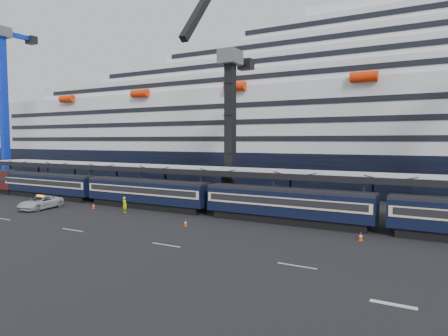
{
  "coord_description": "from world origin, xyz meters",
  "views": [
    {
      "loc": [
        7.33,
        -31.69,
        9.23
      ],
      "look_at": [
        -15.98,
        10.0,
        5.89
      ],
      "focal_mm": 32.0,
      "sensor_mm": 36.0,
      "label": 1
    }
  ],
  "objects": [
    {
      "name": "ground",
      "position": [
        0.0,
        0.0,
        0.0
      ],
      "size": [
        260.0,
        260.0,
        0.0
      ],
      "primitive_type": "plane",
      "color": "black",
      "rests_on": "ground"
    },
    {
      "name": "worker",
      "position": [
        -28.24,
        5.99,
        1.03
      ],
      "size": [
        0.83,
        0.62,
        2.05
      ],
      "primitive_type": "imported",
      "rotation": [
        0.0,
        0.0,
        2.96
      ],
      "color": "#C0DF0B",
      "rests_on": "ground"
    },
    {
      "name": "cruise_ship",
      "position": [
        -1.08,
        45.99,
        12.34
      ],
      "size": [
        214.09,
        28.84,
        34.0
      ],
      "color": "black",
      "rests_on": "ground"
    },
    {
      "name": "crane_dark_near",
      "position": [
        -20.0,
        18.59,
        11.93
      ],
      "size": [
        4.5,
        17.75,
        35.08
      ],
      "color": "#45484C",
      "rests_on": "ground"
    },
    {
      "name": "crane_blue",
      "position": [
        -72.0,
        17.55,
        18.23
      ],
      "size": [
        4.5,
        19.91,
        52.01
      ],
      "color": "#45484C",
      "rests_on": "ground"
    },
    {
      "name": "traffic_cone_b",
      "position": [
        -34.06,
        6.23,
        0.38
      ],
      "size": [
        0.38,
        0.38,
        0.77
      ],
      "color": "#F52F07",
      "rests_on": "ground"
    },
    {
      "name": "traffic_cone_d",
      "position": [
        0.69,
        5.95,
        0.41
      ],
      "size": [
        0.41,
        0.41,
        0.83
      ],
      "color": "#F52F07",
      "rests_on": "ground"
    },
    {
      "name": "canopy",
      "position": [
        0.0,
        14.0,
        5.25
      ],
      "size": [
        130.0,
        6.25,
        5.53
      ],
      "color": "#9C9EA4",
      "rests_on": "ground"
    },
    {
      "name": "pickup_truck",
      "position": [
        -40.07,
        2.56,
        0.86
      ],
      "size": [
        3.72,
        6.56,
        1.73
      ],
      "primitive_type": "imported",
      "rotation": [
        0.0,
        0.0,
        0.14
      ],
      "color": "#B7BABF",
      "rests_on": "ground"
    },
    {
      "name": "traffic_cone_c",
      "position": [
        -16.92,
        3.21,
        0.36
      ],
      "size": [
        0.36,
        0.36,
        0.72
      ],
      "color": "#F52F07",
      "rests_on": "ground"
    },
    {
      "name": "train",
      "position": [
        -4.65,
        10.0,
        2.2
      ],
      "size": [
        133.05,
        3.0,
        4.05
      ],
      "color": "black",
      "rests_on": "ground"
    },
    {
      "name": "traffic_cone_a",
      "position": [
        -40.11,
        2.64,
        0.34
      ],
      "size": [
        0.35,
        0.35,
        0.69
      ],
      "color": "#F52F07",
      "rests_on": "ground"
    }
  ]
}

